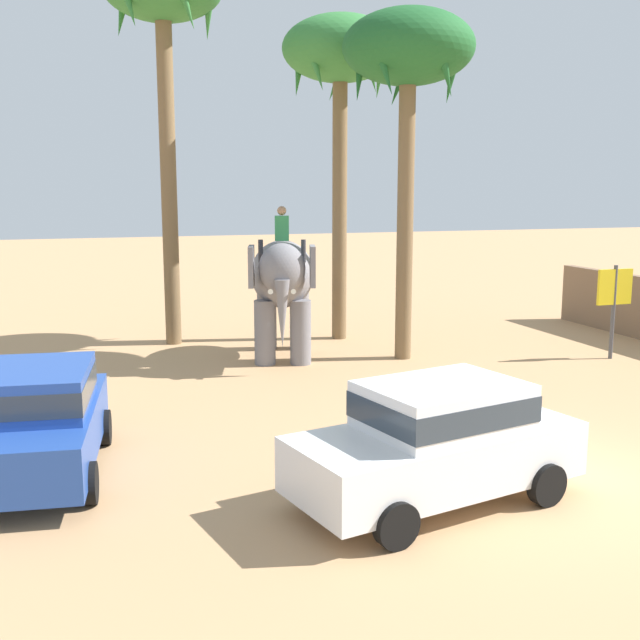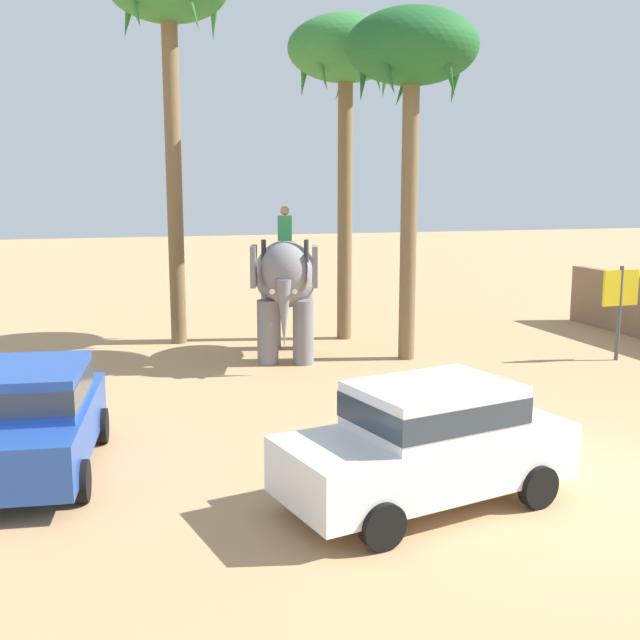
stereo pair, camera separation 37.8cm
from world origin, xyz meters
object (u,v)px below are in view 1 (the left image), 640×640
Objects in this scene: car_sedan_foreground at (438,438)px; elephant_with_mahout at (283,281)px; car_parked_far_side at (37,417)px; signboard_yellow at (614,293)px; palm_tree_behind_elephant at (340,60)px; palm_tree_near_hut at (163,2)px; palm_tree_left_of_road at (408,58)px.

elephant_with_mahout is at bearing 87.25° from car_sedan_foreground.
elephant_with_mahout is (5.71, 6.69, 1.06)m from car_parked_far_side.
car_sedan_foreground is 5.95m from car_parked_far_side.
car_parked_far_side is 14.24m from signboard_yellow.
elephant_with_mahout is 0.45× the size of palm_tree_behind_elephant.
car_sedan_foreground is 0.49× the size of palm_tree_behind_elephant.
palm_tree_behind_elephant reaches higher than signboard_yellow.
palm_tree_behind_elephant is (2.26, 2.03, 5.78)m from elephant_with_mahout.
palm_tree_left_of_road is at bearing -35.24° from palm_tree_near_hut.
car_sedan_foreground is 0.51× the size of palm_tree_left_of_road.
elephant_with_mahout is 0.39× the size of palm_tree_near_hut.
signboard_yellow is (10.35, -5.50, -7.40)m from palm_tree_near_hut.
palm_tree_near_hut is (-2.40, 2.79, 7.10)m from elephant_with_mahout.
car_parked_far_side is at bearing -163.75° from signboard_yellow.
car_parked_far_side is 8.86m from elephant_with_mahout.
elephant_with_mahout is 0.47× the size of palm_tree_left_of_road.
car_sedan_foreground is at bearing -141.12° from signboard_yellow.
elephant_with_mahout is 6.53m from palm_tree_behind_elephant.
palm_tree_near_hut is 4.34× the size of signboard_yellow.
palm_tree_behind_elephant is (7.97, 8.72, 6.84)m from car_parked_far_side.
elephant_with_mahout reaches higher than car_parked_far_side.
signboard_yellow is at bearing 16.25° from car_parked_far_side.
palm_tree_near_hut reaches higher than car_parked_far_side.
elephant_with_mahout is at bearing -49.23° from palm_tree_near_hut.
car_parked_far_side is (-5.25, 2.79, 0.00)m from car_sedan_foreground.
car_parked_far_side is at bearing -109.23° from palm_tree_near_hut.
palm_tree_near_hut is at bearing 144.76° from palm_tree_left_of_road.
palm_tree_left_of_road is (8.63, 5.72, 6.46)m from car_parked_far_side.
palm_tree_near_hut reaches higher than car_sedan_foreground.
signboard_yellow is at bearing 38.88° from car_sedan_foreground.
car_parked_far_side is 0.48× the size of palm_tree_behind_elephant.
palm_tree_behind_elephant reaches higher than palm_tree_left_of_road.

